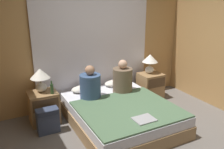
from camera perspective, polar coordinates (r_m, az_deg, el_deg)
ground_plane at (r=3.93m, az=6.47°, el=-15.59°), size 16.00×16.00×0.00m
wall_back at (r=4.90m, az=-4.50°, el=7.13°), size 4.34×0.06×2.50m
curtain_panel at (r=4.87m, az=-4.18°, el=5.81°), size 2.66×0.02×2.30m
bed at (r=4.28m, az=1.91°, el=-9.43°), size 1.64×2.02×0.40m
nightstand_left at (r=4.48m, az=-16.09°, el=-7.57°), size 0.50×0.45×0.57m
nightstand_right at (r=5.38m, az=9.19°, el=-2.69°), size 0.50×0.45×0.57m
lamp_left at (r=4.33m, az=-16.89°, el=-0.51°), size 0.34×0.34×0.43m
lamp_right at (r=5.26m, az=9.11°, el=3.26°), size 0.34×0.34×0.43m
pillow_left at (r=4.72m, az=-6.84°, el=-3.39°), size 0.50×0.29×0.12m
pillow_right at (r=5.00m, az=0.87°, el=-2.02°), size 0.50×0.29×0.12m
blanket_on_bed at (r=3.97m, az=3.94°, el=-8.29°), size 1.58×1.41×0.03m
person_left_in_bed at (r=4.34m, az=-5.26°, el=-2.62°), size 0.38×0.38×0.63m
person_right_in_bed at (r=4.62m, az=2.55°, el=-1.13°), size 0.38×0.38×0.65m
beer_bottle_on_left_stand at (r=4.24m, az=-14.25°, el=-3.31°), size 0.06×0.06×0.24m
laptop_on_bed at (r=3.64m, az=7.74°, el=-10.62°), size 0.32×0.26×0.02m
backpack_on_floor at (r=4.15m, az=-15.19°, el=-10.38°), size 0.36×0.20×0.43m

